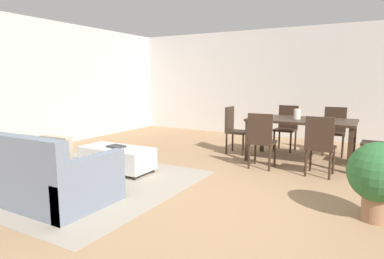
{
  "coord_description": "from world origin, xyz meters",
  "views": [
    {
      "loc": [
        1.73,
        -3.34,
        1.46
      ],
      "look_at": [
        -0.57,
        0.73,
        0.74
      ],
      "focal_mm": 30.71,
      "sensor_mm": 36.0,
      "label": 1
    }
  ],
  "objects_px": {
    "couch": "(27,173)",
    "vase_centerpiece": "(297,114)",
    "dining_chair_far_right": "(334,128)",
    "book_on_ottoman": "(116,146)",
    "dining_chair_near_right": "(320,143)",
    "ottoman_table": "(117,158)",
    "dining_chair_head_east": "(382,139)",
    "dining_table": "(301,124)",
    "potted_plant": "(379,175)",
    "dining_chair_head_west": "(234,127)",
    "dining_chair_far_left": "(287,125)",
    "dining_chair_near_left": "(261,138)"
  },
  "relations": [
    {
      "from": "couch",
      "to": "dining_chair_head_east",
      "type": "distance_m",
      "value": 5.22
    },
    {
      "from": "vase_centerpiece",
      "to": "potted_plant",
      "type": "height_order",
      "value": "vase_centerpiece"
    },
    {
      "from": "couch",
      "to": "ottoman_table",
      "type": "height_order",
      "value": "couch"
    },
    {
      "from": "couch",
      "to": "dining_chair_far_right",
      "type": "bearing_deg",
      "value": 55.04
    },
    {
      "from": "dining_chair_head_west",
      "to": "dining_chair_near_left",
      "type": "bearing_deg",
      "value": -46.29
    },
    {
      "from": "dining_chair_far_left",
      "to": "dining_chair_far_right",
      "type": "bearing_deg",
      "value": 2.97
    },
    {
      "from": "dining_chair_head_east",
      "to": "vase_centerpiece",
      "type": "relative_size",
      "value": 5.11
    },
    {
      "from": "ottoman_table",
      "to": "potted_plant",
      "type": "height_order",
      "value": "potted_plant"
    },
    {
      "from": "dining_table",
      "to": "dining_chair_head_west",
      "type": "bearing_deg",
      "value": 178.88
    },
    {
      "from": "ottoman_table",
      "to": "dining_chair_far_right",
      "type": "xyz_separation_m",
      "value": [
        2.86,
        3.0,
        0.29
      ]
    },
    {
      "from": "dining_chair_far_right",
      "to": "potted_plant",
      "type": "bearing_deg",
      "value": -76.22
    },
    {
      "from": "dining_table",
      "to": "book_on_ottoman",
      "type": "relative_size",
      "value": 6.87
    },
    {
      "from": "dining_chair_head_west",
      "to": "book_on_ottoman",
      "type": "xyz_separation_m",
      "value": [
        -1.11,
        -2.16,
        -0.11
      ]
    },
    {
      "from": "couch",
      "to": "vase_centerpiece",
      "type": "bearing_deg",
      "value": 53.79
    },
    {
      "from": "book_on_ottoman",
      "to": "dining_chair_near_right",
      "type": "bearing_deg",
      "value": 24.34
    },
    {
      "from": "ottoman_table",
      "to": "couch",
      "type": "bearing_deg",
      "value": -98.76
    },
    {
      "from": "couch",
      "to": "dining_chair_far_right",
      "type": "distance_m",
      "value": 5.37
    },
    {
      "from": "dining_chair_near_left",
      "to": "dining_chair_far_left",
      "type": "distance_m",
      "value": 1.68
    },
    {
      "from": "dining_chair_far_left",
      "to": "vase_centerpiece",
      "type": "bearing_deg",
      "value": -66.55
    },
    {
      "from": "dining_chair_near_right",
      "to": "dining_chair_far_left",
      "type": "bearing_deg",
      "value": 118.02
    },
    {
      "from": "couch",
      "to": "dining_table",
      "type": "height_order",
      "value": "couch"
    },
    {
      "from": "dining_chair_near_left",
      "to": "potted_plant",
      "type": "bearing_deg",
      "value": -39.19
    },
    {
      "from": "dining_chair_head_west",
      "to": "dining_table",
      "type": "bearing_deg",
      "value": -1.12
    },
    {
      "from": "dining_chair_head_west",
      "to": "potted_plant",
      "type": "bearing_deg",
      "value": -41.73
    },
    {
      "from": "ottoman_table",
      "to": "dining_chair_head_east",
      "type": "height_order",
      "value": "dining_chair_head_east"
    },
    {
      "from": "vase_centerpiece",
      "to": "book_on_ottoman",
      "type": "bearing_deg",
      "value": -138.05
    },
    {
      "from": "dining_table",
      "to": "dining_chair_head_west",
      "type": "relative_size",
      "value": 1.94
    },
    {
      "from": "dining_chair_head_east",
      "to": "book_on_ottoman",
      "type": "height_order",
      "value": "dining_chair_head_east"
    },
    {
      "from": "dining_chair_near_left",
      "to": "dining_chair_head_east",
      "type": "xyz_separation_m",
      "value": [
        1.71,
        0.83,
        0.0
      ]
    },
    {
      "from": "dining_chair_near_left",
      "to": "potted_plant",
      "type": "relative_size",
      "value": 1.1
    },
    {
      "from": "dining_chair_near_left",
      "to": "vase_centerpiece",
      "type": "distance_m",
      "value": 0.95
    },
    {
      "from": "dining_table",
      "to": "vase_centerpiece",
      "type": "relative_size",
      "value": 9.92
    },
    {
      "from": "dining_table",
      "to": "dining_chair_near_left",
      "type": "distance_m",
      "value": 0.97
    },
    {
      "from": "ottoman_table",
      "to": "dining_chair_far_right",
      "type": "distance_m",
      "value": 4.16
    },
    {
      "from": "potted_plant",
      "to": "couch",
      "type": "bearing_deg",
      "value": -161.1
    },
    {
      "from": "dining_table",
      "to": "dining_chair_head_east",
      "type": "distance_m",
      "value": 1.26
    },
    {
      "from": "couch",
      "to": "book_on_ottoman",
      "type": "relative_size",
      "value": 8.68
    },
    {
      "from": "vase_centerpiece",
      "to": "dining_chair_head_west",
      "type": "bearing_deg",
      "value": 176.94
    },
    {
      "from": "dining_chair_head_east",
      "to": "dining_chair_head_west",
      "type": "relative_size",
      "value": 1.0
    },
    {
      "from": "ottoman_table",
      "to": "dining_chair_near_left",
      "type": "bearing_deg",
      "value": 33.36
    },
    {
      "from": "dining_chair_head_east",
      "to": "potted_plant",
      "type": "height_order",
      "value": "dining_chair_head_east"
    },
    {
      "from": "dining_chair_head_east",
      "to": "dining_chair_head_west",
      "type": "xyz_separation_m",
      "value": [
        -2.54,
        0.04,
        0.0
      ]
    },
    {
      "from": "dining_chair_far_right",
      "to": "dining_chair_head_east",
      "type": "height_order",
      "value": "same"
    },
    {
      "from": "couch",
      "to": "vase_centerpiece",
      "type": "xyz_separation_m",
      "value": [
        2.55,
        3.48,
        0.56
      ]
    },
    {
      "from": "ottoman_table",
      "to": "dining_table",
      "type": "distance_m",
      "value": 3.24
    },
    {
      "from": "dining_table",
      "to": "book_on_ottoman",
      "type": "xyz_separation_m",
      "value": [
        -2.4,
        -2.13,
        -0.27
      ]
    },
    {
      "from": "dining_chair_near_left",
      "to": "dining_chair_near_right",
      "type": "xyz_separation_m",
      "value": [
        0.9,
        -0.0,
        0.0
      ]
    },
    {
      "from": "dining_table",
      "to": "dining_chair_far_left",
      "type": "relative_size",
      "value": 1.94
    },
    {
      "from": "dining_chair_head_east",
      "to": "vase_centerpiece",
      "type": "bearing_deg",
      "value": -178.8
    },
    {
      "from": "dining_chair_near_left",
      "to": "dining_chair_head_east",
      "type": "relative_size",
      "value": 1.0
    }
  ]
}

